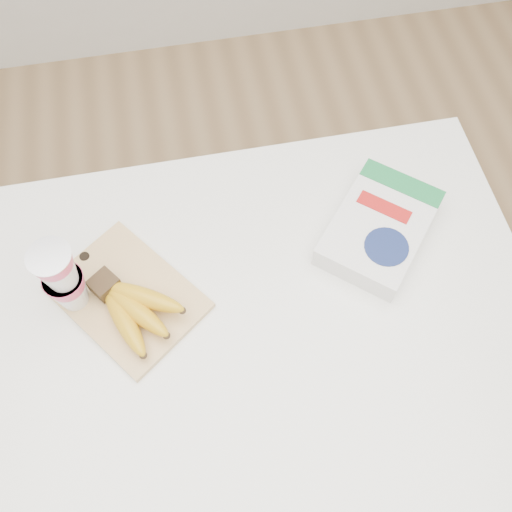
{
  "coord_description": "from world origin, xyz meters",
  "views": [
    {
      "loc": [
        0.06,
        -0.34,
        2.04
      ],
      "look_at": [
        0.16,
        0.17,
        1.07
      ],
      "focal_mm": 40.0,
      "sensor_mm": 36.0,
      "label": 1
    }
  ],
  "objects_px": {
    "cereal_box": "(379,228)",
    "yogurt_stack": "(62,277)",
    "bananas": "(132,307)",
    "cutting_board": "(128,297)",
    "table": "(209,421)"
  },
  "relations": [
    {
      "from": "bananas",
      "to": "yogurt_stack",
      "type": "relative_size",
      "value": 1.09
    },
    {
      "from": "table",
      "to": "cutting_board",
      "type": "height_order",
      "value": "cutting_board"
    },
    {
      "from": "cutting_board",
      "to": "bananas",
      "type": "distance_m",
      "value": 0.05
    },
    {
      "from": "cutting_board",
      "to": "yogurt_stack",
      "type": "height_order",
      "value": "yogurt_stack"
    },
    {
      "from": "bananas",
      "to": "cutting_board",
      "type": "bearing_deg",
      "value": 106.32
    },
    {
      "from": "cutting_board",
      "to": "bananas",
      "type": "bearing_deg",
      "value": -110.65
    },
    {
      "from": "table",
      "to": "cereal_box",
      "type": "bearing_deg",
      "value": 24.67
    },
    {
      "from": "cereal_box",
      "to": "yogurt_stack",
      "type": "bearing_deg",
      "value": -135.8
    },
    {
      "from": "yogurt_stack",
      "to": "table",
      "type": "bearing_deg",
      "value": -38.85
    },
    {
      "from": "table",
      "to": "bananas",
      "type": "height_order",
      "value": "bananas"
    },
    {
      "from": "cutting_board",
      "to": "bananas",
      "type": "relative_size",
      "value": 1.42
    },
    {
      "from": "bananas",
      "to": "cereal_box",
      "type": "height_order",
      "value": "bananas"
    },
    {
      "from": "table",
      "to": "yogurt_stack",
      "type": "height_order",
      "value": "yogurt_stack"
    },
    {
      "from": "table",
      "to": "cutting_board",
      "type": "relative_size",
      "value": 5.01
    },
    {
      "from": "cutting_board",
      "to": "cereal_box",
      "type": "bearing_deg",
      "value": -31.87
    }
  ]
}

